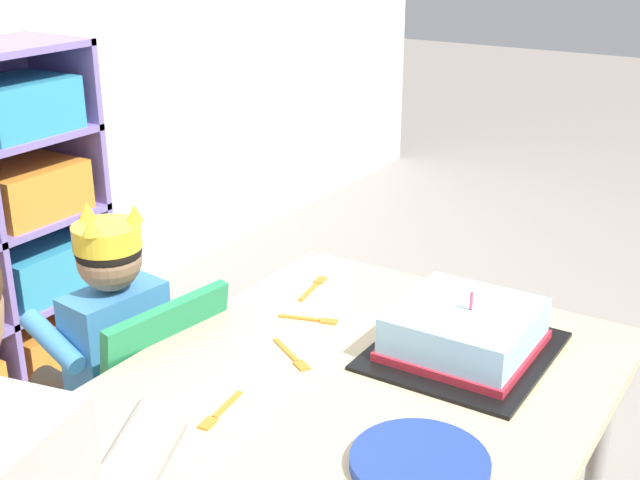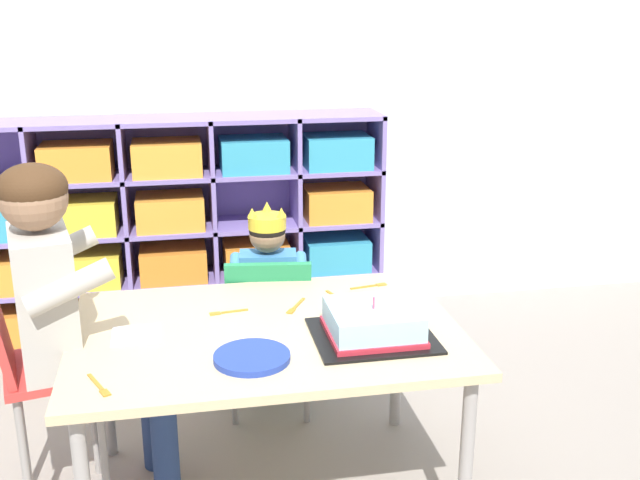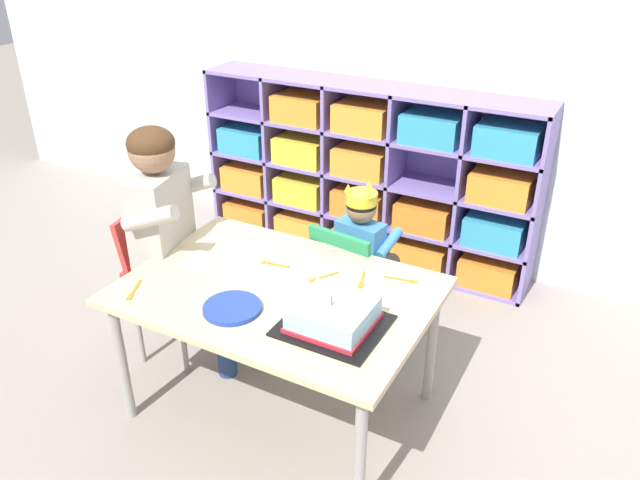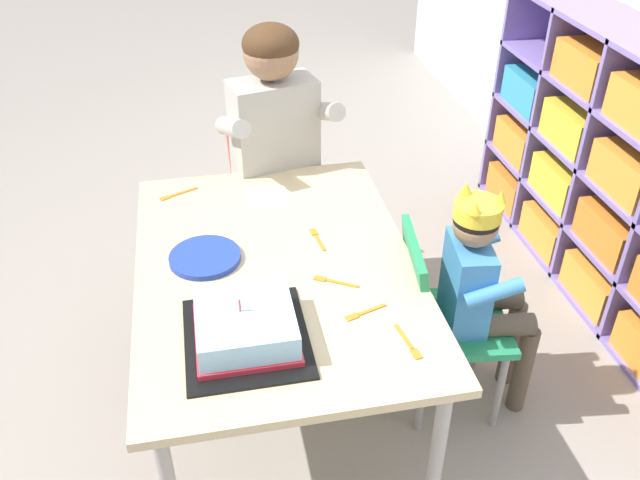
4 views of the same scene
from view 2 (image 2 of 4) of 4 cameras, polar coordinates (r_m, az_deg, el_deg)
classroom_back_wall at (r=3.68m, az=-7.48°, el=14.63°), size 6.65×0.10×2.69m
storage_cubby_shelf at (r=3.61m, az=-10.86°, el=0.27°), size 1.98×0.30×1.03m
activity_table at (r=2.31m, az=-4.03°, el=-7.79°), size 1.15×0.81×0.59m
classroom_chair_blue at (r=2.84m, az=-3.82°, el=-6.31°), size 0.37×0.37×0.65m
child_with_crown at (r=2.90m, az=-3.89°, el=-3.14°), size 0.32×0.32×0.81m
classroom_chair_adult_side at (r=2.45m, az=-20.36°, el=-9.51°), size 0.35×0.36×0.71m
adult_helper_seated at (r=2.36m, az=-18.38°, el=-4.15°), size 0.46×0.45×1.10m
birthday_cake_on_tray at (r=2.22m, az=4.00°, el=-6.35°), size 0.35×0.31×0.13m
paper_plate_stack at (r=2.10m, az=-5.14°, el=-8.78°), size 0.21×0.21×0.02m
paper_napkin_square at (r=2.31m, az=-13.65°, el=-6.95°), size 0.14×0.14×0.00m
fork_near_child_seat at (r=2.44m, az=-1.86°, el=-5.04°), size 0.08×0.12×0.00m
fork_at_table_front_edge at (r=2.41m, az=-7.09°, el=-5.41°), size 0.12×0.03×0.00m
fork_by_napkin at (r=2.62m, az=3.85°, el=-3.46°), size 0.13×0.04×0.00m
fork_scattered_mid_table at (r=2.04m, az=-16.25°, el=-10.52°), size 0.07×0.13×0.00m
fork_near_cake_tray at (r=2.51m, az=1.30°, el=-4.36°), size 0.05×0.12×0.00m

